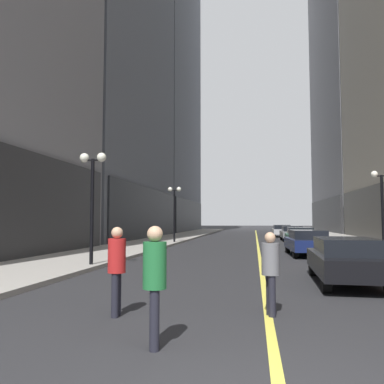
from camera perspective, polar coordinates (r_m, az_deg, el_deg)
name	(u,v)px	position (r m, az deg, el deg)	size (l,w,h in m)	color
ground_plane	(257,239)	(38.73, 9.31, -6.72)	(200.00, 200.00, 0.00)	#262628
sidewalk_left	(172,238)	(39.55, -2.82, -6.60)	(4.50, 78.00, 0.15)	#9E9991
sidewalk_right	(347,239)	(39.65, 21.39, -6.32)	(4.50, 78.00, 0.15)	#9E9991
lane_centre_stripe	(257,239)	(38.73, 9.31, -6.71)	(0.16, 70.00, 0.01)	#E5D64C
building_left_far	(146,32)	(73.60, -6.68, 21.89)	(15.68, 26.00, 68.16)	slate
building_right_far	(363,76)	(69.60, 23.28, 15.02)	(12.58, 26.00, 48.57)	gray
car_black	(346,259)	(12.32, 21.19, -8.94)	(1.93, 4.63, 1.32)	black
car_navy	(307,242)	(21.47, 16.16, -6.86)	(1.96, 4.73, 1.32)	#141E4C
car_green	(300,236)	(28.82, 15.21, -6.13)	(1.92, 4.18, 1.32)	#196038
car_grey	(292,233)	(36.44, 14.11, -5.69)	(1.85, 4.35, 1.32)	slate
car_silver	(281,230)	(44.78, 12.71, -5.39)	(1.97, 4.45, 1.32)	#B7B7BC
pedestrian_in_grey_suit	(270,267)	(7.92, 11.19, -10.52)	(0.41, 0.41, 1.59)	black
pedestrian_in_red_jacket	(117,264)	(7.85, -10.75, -10.11)	(0.36, 0.36, 1.69)	black
pedestrian_in_green_parka	(155,276)	(5.84, -5.38, -11.97)	(0.42, 0.42, 1.74)	black
street_lamp_left_near	(93,183)	(15.80, -14.08, 1.26)	(1.06, 0.36, 4.43)	black
street_lamp_left_far	(174,202)	(31.10, -2.53, -1.43)	(1.06, 0.36, 4.43)	black
street_lamp_right_mid	(382,193)	(23.10, 25.59, -0.12)	(1.06, 0.36, 4.43)	black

